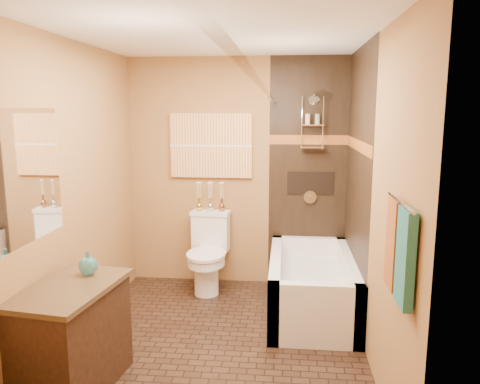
# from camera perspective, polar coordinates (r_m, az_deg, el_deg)

# --- Properties ---
(floor) EXTENTS (3.00, 3.00, 0.00)m
(floor) POSITION_cam_1_polar(r_m,az_deg,el_deg) (4.11, -2.59, -18.13)
(floor) COLOR black
(floor) RESTS_ON ground
(wall_left) EXTENTS (0.02, 3.00, 2.50)m
(wall_left) POSITION_cam_1_polar(r_m,az_deg,el_deg) (4.04, -19.82, -0.41)
(wall_left) COLOR olive
(wall_left) RESTS_ON floor
(wall_right) EXTENTS (0.02, 3.00, 2.50)m
(wall_right) POSITION_cam_1_polar(r_m,az_deg,el_deg) (3.71, 15.90, -1.08)
(wall_right) COLOR olive
(wall_right) RESTS_ON floor
(wall_back) EXTENTS (2.40, 0.02, 2.50)m
(wall_back) POSITION_cam_1_polar(r_m,az_deg,el_deg) (5.16, -0.32, 2.35)
(wall_back) COLOR olive
(wall_back) RESTS_ON floor
(wall_front) EXTENTS (2.40, 0.02, 2.50)m
(wall_front) POSITION_cam_1_polar(r_m,az_deg,el_deg) (2.26, -8.34, -7.88)
(wall_front) COLOR olive
(wall_front) RESTS_ON floor
(ceiling) EXTENTS (3.00, 3.00, 0.00)m
(ceiling) POSITION_cam_1_polar(r_m,az_deg,el_deg) (3.67, -2.92, 18.79)
(ceiling) COLOR silver
(ceiling) RESTS_ON wall_back
(alcove_tile_back) EXTENTS (0.85, 0.01, 2.50)m
(alcove_tile_back) POSITION_cam_1_polar(r_m,az_deg,el_deg) (5.13, 8.32, 2.19)
(alcove_tile_back) COLOR black
(alcove_tile_back) RESTS_ON wall_back
(alcove_tile_right) EXTENTS (0.01, 1.50, 2.50)m
(alcove_tile_right) POSITION_cam_1_polar(r_m,az_deg,el_deg) (4.44, 14.07, 0.78)
(alcove_tile_right) COLOR black
(alcove_tile_right) RESTS_ON wall_right
(mosaic_band_back) EXTENTS (0.85, 0.01, 0.10)m
(mosaic_band_back) POSITION_cam_1_polar(r_m,az_deg,el_deg) (5.08, 8.43, 6.31)
(mosaic_band_back) COLOR brown
(mosaic_band_back) RESTS_ON alcove_tile_back
(mosaic_band_right) EXTENTS (0.01, 1.50, 0.10)m
(mosaic_band_right) POSITION_cam_1_polar(r_m,az_deg,el_deg) (4.40, 14.15, 5.55)
(mosaic_band_right) COLOR brown
(mosaic_band_right) RESTS_ON alcove_tile_right
(alcove_niche) EXTENTS (0.50, 0.01, 0.25)m
(alcove_niche) POSITION_cam_1_polar(r_m,az_deg,el_deg) (5.14, 8.57, 1.07)
(alcove_niche) COLOR black
(alcove_niche) RESTS_ON alcove_tile_back
(shower_fixtures) EXTENTS (0.24, 0.33, 1.16)m
(shower_fixtures) POSITION_cam_1_polar(r_m,az_deg,el_deg) (4.98, 8.78, 6.76)
(shower_fixtures) COLOR silver
(shower_fixtures) RESTS_ON floor
(curtain_rod) EXTENTS (0.03, 1.55, 0.03)m
(curtain_rod) POSITION_cam_1_polar(r_m,az_deg,el_deg) (4.34, 3.97, 11.06)
(curtain_rod) COLOR silver
(curtain_rod) RESTS_ON wall_back
(towel_bar) EXTENTS (0.02, 0.55, 0.02)m
(towel_bar) POSITION_cam_1_polar(r_m,az_deg,el_deg) (2.66, 18.98, -1.18)
(towel_bar) COLOR silver
(towel_bar) RESTS_ON wall_right
(towel_teal) EXTENTS (0.05, 0.22, 0.52)m
(towel_teal) POSITION_cam_1_polar(r_m,az_deg,el_deg) (2.60, 19.51, -7.58)
(towel_teal) COLOR #1F6860
(towel_teal) RESTS_ON towel_bar
(towel_rust) EXTENTS (0.05, 0.22, 0.52)m
(towel_rust) POSITION_cam_1_polar(r_m,az_deg,el_deg) (2.84, 18.27, -6.02)
(towel_rust) COLOR brown
(towel_rust) RESTS_ON towel_bar
(sunset_painting) EXTENTS (0.90, 0.04, 0.70)m
(sunset_painting) POSITION_cam_1_polar(r_m,az_deg,el_deg) (5.14, -3.55, 5.66)
(sunset_painting) COLOR orange
(sunset_painting) RESTS_ON wall_back
(vanity_mirror) EXTENTS (0.01, 1.00, 0.90)m
(vanity_mirror) POSITION_cam_1_polar(r_m,az_deg,el_deg) (3.38, -25.02, 1.59)
(vanity_mirror) COLOR white
(vanity_mirror) RESTS_ON wall_left
(bathtub) EXTENTS (0.80, 1.50, 0.55)m
(bathtub) POSITION_cam_1_polar(r_m,az_deg,el_deg) (4.67, 8.71, -11.68)
(bathtub) COLOR white
(bathtub) RESTS_ON floor
(toilet) EXTENTS (0.44, 0.64, 0.84)m
(toilet) POSITION_cam_1_polar(r_m,az_deg,el_deg) (5.09, -3.90, -7.33)
(toilet) COLOR white
(toilet) RESTS_ON floor
(vanity) EXTENTS (0.63, 0.92, 0.76)m
(vanity) POSITION_cam_1_polar(r_m,az_deg,el_deg) (3.58, -19.85, -16.40)
(vanity) COLOR black
(vanity) RESTS_ON floor
(teal_bottle) EXTENTS (0.15, 0.15, 0.21)m
(teal_bottle) POSITION_cam_1_polar(r_m,az_deg,el_deg) (3.58, -18.02, -8.25)
(teal_bottle) COLOR #29787B
(teal_bottle) RESTS_ON vanity
(bud_vases) EXTENTS (0.32, 0.07, 0.31)m
(bud_vases) POSITION_cam_1_polar(r_m,az_deg,el_deg) (5.13, -3.63, -0.46)
(bud_vases) COLOR gold
(bud_vases) RESTS_ON toilet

